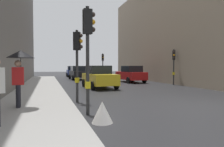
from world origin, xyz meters
name	(u,v)px	position (x,y,z in m)	size (l,w,h in m)	color
ground_plane	(197,105)	(0.00, 0.00, 0.00)	(120.00, 120.00, 0.00)	#28282B
sidewalk_kerb	(39,93)	(-6.70, 6.00, 0.08)	(3.12, 40.00, 0.16)	#A8A5A0
building_facade_right	(213,30)	(11.14, 10.71, 5.69)	(12.00, 28.34, 11.38)	gray
traffic_light_mid_street	(174,60)	(4.83, 8.72, 2.24)	(0.36, 0.45, 3.24)	#2D2D2D
traffic_light_near_left	(88,41)	(-4.82, -0.26, 2.59)	(0.44, 0.26, 3.76)	#2D2D2D
traffic_light_near_right	(77,53)	(-4.82, 2.35, 2.34)	(0.45, 0.35, 3.40)	#2D2D2D
traffic_light_far_median	(103,62)	(0.65, 18.03, 2.32)	(0.25, 0.43, 3.37)	#2D2D2D
car_red_sedan	(131,74)	(2.34, 12.83, 0.88)	(2.22, 4.30, 1.76)	red
car_yellow_taxi	(99,77)	(-2.29, 8.32, 0.88)	(2.22, 4.30, 1.76)	yellow
car_blue_van	(73,71)	(-2.15, 26.75, 0.88)	(2.13, 4.26, 1.76)	navy
car_dark_suv	(78,73)	(-2.36, 19.07, 0.88)	(2.15, 4.27, 1.76)	black
pedestrian_with_umbrella	(20,63)	(-7.15, 1.06, 1.84)	(1.00, 1.00, 2.14)	black
warning_sign_triangle	(102,112)	(-4.62, -1.38, 0.33)	(0.64, 0.64, 0.65)	silver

